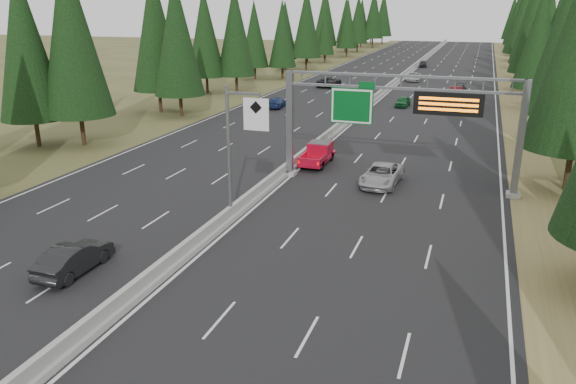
# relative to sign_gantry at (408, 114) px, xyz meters

# --- Properties ---
(road) EXTENTS (32.00, 260.00, 0.08)m
(road) POSITION_rel_sign_gantry_xyz_m (-8.92, 45.12, -5.23)
(road) COLOR black
(road) RESTS_ON ground
(shoulder_right) EXTENTS (3.60, 260.00, 0.06)m
(shoulder_right) POSITION_rel_sign_gantry_xyz_m (8.88, 45.12, -5.24)
(shoulder_right) COLOR olive
(shoulder_right) RESTS_ON ground
(shoulder_left) EXTENTS (3.60, 260.00, 0.06)m
(shoulder_left) POSITION_rel_sign_gantry_xyz_m (-26.72, 45.12, -5.24)
(shoulder_left) COLOR #424520
(shoulder_left) RESTS_ON ground
(median_barrier) EXTENTS (0.70, 260.00, 0.85)m
(median_barrier) POSITION_rel_sign_gantry_xyz_m (-8.92, 45.12, -4.85)
(median_barrier) COLOR gray
(median_barrier) RESTS_ON road
(sign_gantry) EXTENTS (16.75, 0.98, 7.80)m
(sign_gantry) POSITION_rel_sign_gantry_xyz_m (0.00, 0.00, 0.00)
(sign_gantry) COLOR slate
(sign_gantry) RESTS_ON road
(hov_sign_pole) EXTENTS (2.80, 0.50, 8.00)m
(hov_sign_pole) POSITION_rel_sign_gantry_xyz_m (-8.33, -9.92, -0.54)
(hov_sign_pole) COLOR slate
(hov_sign_pole) RESTS_ON road
(tree_row_right) EXTENTS (11.37, 239.35, 18.80)m
(tree_row_right) POSITION_rel_sign_gantry_xyz_m (13.03, 38.50, 4.04)
(tree_row_right) COLOR black
(tree_row_right) RESTS_ON ground
(tree_row_left) EXTENTS (11.80, 240.35, 18.42)m
(tree_row_left) POSITION_rel_sign_gantry_xyz_m (-30.65, 28.61, 4.00)
(tree_row_left) COLOR black
(tree_row_left) RESTS_ON ground
(silver_minivan) EXTENTS (2.76, 5.37, 1.45)m
(silver_minivan) POSITION_rel_sign_gantry_xyz_m (-1.57, -0.03, -4.46)
(silver_minivan) COLOR #A09FA3
(silver_minivan) RESTS_ON road
(red_pickup) EXTENTS (1.82, 5.11, 1.66)m
(red_pickup) POSITION_rel_sign_gantry_xyz_m (-7.42, 4.08, -4.27)
(red_pickup) COLOR black
(red_pickup) RESTS_ON road
(car_ahead_green) EXTENTS (1.72, 3.86, 1.29)m
(car_ahead_green) POSITION_rel_sign_gantry_xyz_m (-4.67, 33.50, -4.54)
(car_ahead_green) COLOR #125025
(car_ahead_green) RESTS_ON road
(car_ahead_dkred) EXTENTS (1.85, 4.65, 1.50)m
(car_ahead_dkred) POSITION_rel_sign_gantry_xyz_m (1.27, 43.20, -4.44)
(car_ahead_dkred) COLOR #570C0F
(car_ahead_dkred) RESTS_ON road
(car_ahead_dkgrey) EXTENTS (2.32, 4.90, 1.38)m
(car_ahead_dkgrey) POSITION_rel_sign_gantry_xyz_m (1.45, 46.44, -4.50)
(car_ahead_dkgrey) COLOR black
(car_ahead_dkgrey) RESTS_ON road
(car_ahead_white) EXTENTS (2.55, 5.12, 1.39)m
(car_ahead_white) POSITION_rel_sign_gantry_xyz_m (-6.53, 59.70, -4.49)
(car_ahead_white) COLOR #BABABA
(car_ahead_white) RESTS_ON road
(car_ahead_far) EXTENTS (1.96, 4.07, 1.34)m
(car_ahead_far) POSITION_rel_sign_gantry_xyz_m (-7.42, 83.53, -4.52)
(car_ahead_far) COLOR black
(car_ahead_far) RESTS_ON road
(car_onc_near) EXTENTS (1.55, 4.39, 1.45)m
(car_onc_near) POSITION_rel_sign_gantry_xyz_m (-13.13, -18.68, -4.47)
(car_onc_near) COLOR black
(car_onc_near) RESTS_ON road
(car_onc_blue) EXTENTS (2.25, 4.63, 1.30)m
(car_onc_blue) POSITION_rel_sign_gantry_xyz_m (-19.61, 27.62, -4.54)
(car_onc_blue) COLOR navy
(car_onc_blue) RESTS_ON road
(car_onc_white) EXTENTS (1.95, 4.60, 1.55)m
(car_onc_white) POSITION_rel_sign_gantry_xyz_m (-10.42, 30.44, -4.41)
(car_onc_white) COLOR #B4B4B4
(car_onc_white) RESTS_ON road
(car_onc_far) EXTENTS (3.10, 5.88, 1.58)m
(car_onc_far) POSITION_rel_sign_gantry_xyz_m (-18.29, 48.30, -4.40)
(car_onc_far) COLOR black
(car_onc_far) RESTS_ON road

